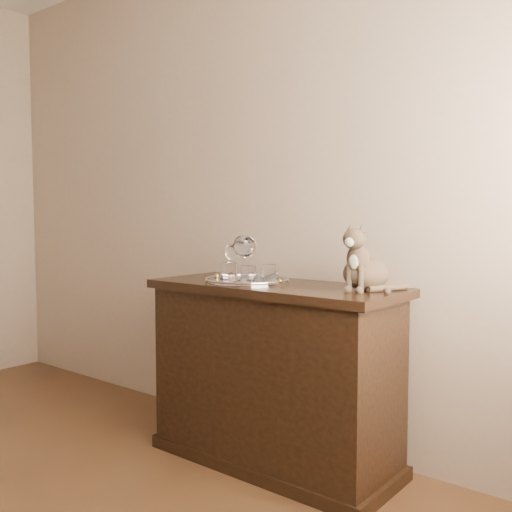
{
  "coord_description": "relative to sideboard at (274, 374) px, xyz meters",
  "views": [
    {
      "loc": [
        2.17,
        -0.16,
        1.16
      ],
      "look_at": [
        0.48,
        1.95,
        0.97
      ],
      "focal_mm": 40.0,
      "sensor_mm": 36.0,
      "label": 1
    }
  ],
  "objects": [
    {
      "name": "wall_back",
      "position": [
        -0.6,
        0.31,
        0.93
      ],
      "size": [
        4.0,
        0.1,
        2.7
      ],
      "primitive_type": "cube",
      "color": "tan",
      "rests_on": "ground"
    },
    {
      "name": "sideboard",
      "position": [
        0.0,
        0.0,
        0.0
      ],
      "size": [
        1.2,
        0.5,
        0.85
      ],
      "primitive_type": null,
      "color": "black",
      "rests_on": "ground"
    },
    {
      "name": "wine_glass_a",
      "position": [
        -0.21,
        0.03,
        0.53
      ],
      "size": [
        0.07,
        0.07,
        0.19
      ],
      "primitive_type": null,
      "color": "silver",
      "rests_on": "tray"
    },
    {
      "name": "tumbler_c",
      "position": [
        -0.01,
        -0.02,
        0.47
      ],
      "size": [
        0.07,
        0.07,
        0.08
      ],
      "primitive_type": "cylinder",
      "color": "white",
      "rests_on": "tray"
    },
    {
      "name": "tumbler_b",
      "position": [
        -0.16,
        -0.14,
        0.48
      ],
      "size": [
        0.08,
        0.08,
        0.09
      ],
      "primitive_type": "cylinder",
      "color": "silver",
      "rests_on": "tray"
    },
    {
      "name": "wine_glass_c",
      "position": [
        -0.22,
        -0.04,
        0.52
      ],
      "size": [
        0.07,
        0.07,
        0.17
      ],
      "primitive_type": null,
      "color": "white",
      "rests_on": "tray"
    },
    {
      "name": "wine_glass_b",
      "position": [
        -0.19,
        0.04,
        0.54
      ],
      "size": [
        0.08,
        0.08,
        0.21
      ],
      "primitive_type": null,
      "color": "white",
      "rests_on": "tray"
    },
    {
      "name": "tumbler_a",
      "position": [
        -0.06,
        -0.12,
        0.47
      ],
      "size": [
        0.07,
        0.07,
        0.08
      ],
      "primitive_type": "cylinder",
      "color": "white",
      "rests_on": "tray"
    },
    {
      "name": "wine_glass_d",
      "position": [
        -0.18,
        -0.03,
        0.54
      ],
      "size": [
        0.08,
        0.08,
        0.21
      ],
      "primitive_type": null,
      "color": "white",
      "rests_on": "tray"
    },
    {
      "name": "cat",
      "position": [
        0.44,
        0.06,
        0.57
      ],
      "size": [
        0.29,
        0.27,
        0.28
      ],
      "primitive_type": null,
      "rotation": [
        0.0,
        0.0,
        0.03
      ],
      "color": "brown",
      "rests_on": "sideboard"
    },
    {
      "name": "tray",
      "position": [
        -0.14,
        -0.03,
        0.43
      ],
      "size": [
        0.4,
        0.4,
        0.01
      ],
      "primitive_type": "cylinder",
      "color": "silver",
      "rests_on": "sideboard"
    }
  ]
}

